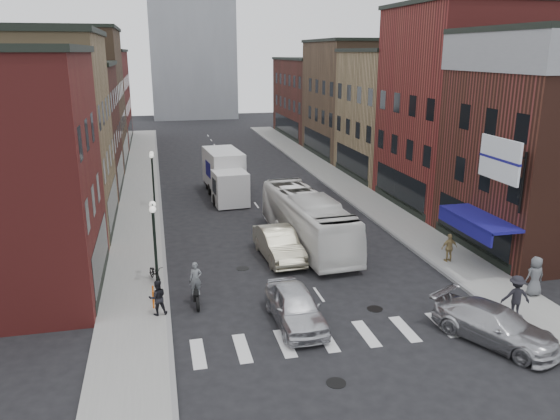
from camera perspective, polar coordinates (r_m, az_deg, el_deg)
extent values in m
plane|color=black|center=(25.24, 4.74, -9.73)|extent=(160.00, 160.00, 0.00)
cube|color=gray|center=(44.95, -14.38, 1.60)|extent=(3.00, 74.00, 0.15)
cube|color=gray|center=(47.56, 6.53, 2.80)|extent=(3.00, 74.00, 0.15)
cube|color=gray|center=(44.95, -12.47, 1.63)|extent=(0.20, 74.00, 0.16)
cube|color=gray|center=(47.10, 4.81, 2.63)|extent=(0.20, 74.00, 0.16)
cube|color=silver|center=(22.73, 7.08, -12.92)|extent=(12.00, 2.20, 0.01)
cube|color=black|center=(27.88, -18.27, -4.39)|extent=(0.08, 7.20, 2.20)
cube|color=olive|center=(36.79, -25.46, 6.81)|extent=(10.00, 10.00, 12.00)
cube|color=black|center=(36.92, -17.09, 0.70)|extent=(0.08, 8.00, 2.20)
cube|color=black|center=(36.46, -26.66, 16.36)|extent=(10.30, 10.20, 0.30)
cube|color=#432017|center=(46.65, -22.83, 7.54)|extent=(10.00, 10.00, 10.00)
cube|color=black|center=(46.63, -16.34, 3.90)|extent=(0.08, 8.00, 2.20)
cube|color=black|center=(46.27, -23.55, 13.84)|extent=(10.30, 10.20, 0.30)
cube|color=brown|center=(57.31, -21.25, 10.62)|extent=(10.00, 12.00, 13.00)
cube|color=black|center=(57.43, -15.82, 6.16)|extent=(0.08, 9.60, 2.20)
cube|color=black|center=(57.17, -21.96, 17.24)|extent=(10.30, 12.20, 0.30)
cube|color=maroon|center=(71.23, -19.68, 10.85)|extent=(10.00, 16.00, 11.00)
cube|color=black|center=(71.26, -15.37, 8.05)|extent=(0.08, 12.80, 2.20)
cube|color=black|center=(71.02, -20.12, 15.38)|extent=(10.30, 16.20, 0.30)
cube|color=#432017|center=(34.54, 27.14, 6.08)|extent=(10.00, 9.00, 12.00)
cube|color=black|center=(32.58, 19.39, -1.54)|extent=(0.08, 7.20, 2.20)
cube|color=maroon|center=(42.07, 19.06, 9.86)|extent=(10.00, 10.00, 14.00)
cube|color=black|center=(40.58, 12.36, 2.41)|extent=(0.08, 8.00, 2.20)
cube|color=black|center=(41.99, 20.00, 19.58)|extent=(10.30, 10.20, 0.30)
cube|color=olive|center=(50.94, 12.99, 9.59)|extent=(10.00, 10.00, 11.00)
cube|color=black|center=(49.58, 7.49, 5.12)|extent=(0.08, 8.00, 2.20)
cube|color=black|center=(50.64, 13.40, 15.94)|extent=(10.30, 10.20, 0.30)
cube|color=brown|center=(60.94, 8.49, 11.32)|extent=(10.00, 12.00, 12.00)
cube|color=black|center=(59.85, 3.83, 7.12)|extent=(0.08, 9.60, 2.20)
cube|color=black|center=(60.74, 8.74, 17.10)|extent=(10.30, 12.20, 0.30)
cube|color=#432017|center=(74.20, 4.48, 11.51)|extent=(10.00, 16.00, 10.00)
cube|color=black|center=(73.23, 0.65, 8.82)|extent=(0.08, 12.80, 2.20)
cube|color=black|center=(73.96, 4.57, 15.49)|extent=(10.30, 16.20, 0.30)
cube|color=navy|center=(30.18, 20.09, -0.81)|extent=(1.80, 5.00, 0.15)
cube|color=navy|center=(29.83, 18.65, -1.56)|extent=(0.10, 5.00, 0.70)
cylinder|color=black|center=(28.50, 24.03, 2.60)|extent=(0.12, 0.12, 3.00)
cylinder|color=black|center=(27.85, 23.15, 4.94)|extent=(1.40, 0.08, 0.08)
cube|color=silver|center=(27.45, 21.96, 4.92)|extent=(0.12, 3.00, 2.00)
cylinder|color=black|center=(27.12, -12.92, -3.64)|extent=(0.14, 0.14, 4.00)
cylinder|color=black|center=(26.53, -13.19, 0.43)|extent=(0.06, 0.90, 0.06)
sphere|color=white|center=(26.10, -13.17, 0.06)|extent=(0.32, 0.32, 0.32)
sphere|color=white|center=(26.97, -13.18, 0.58)|extent=(0.32, 0.32, 0.32)
cylinder|color=black|center=(40.59, -13.11, 2.95)|extent=(0.14, 0.14, 4.00)
cylinder|color=black|center=(40.20, -13.29, 5.72)|extent=(0.06, 0.90, 0.06)
sphere|color=white|center=(39.76, -13.28, 5.54)|extent=(0.32, 0.32, 0.32)
sphere|color=white|center=(40.65, -13.29, 5.76)|extent=(0.32, 0.32, 0.32)
cylinder|color=#D8590C|center=(24.89, -13.10, -9.12)|extent=(0.08, 0.08, 0.80)
cylinder|color=#D8590C|center=(25.44, -13.11, -8.55)|extent=(0.08, 0.08, 0.80)
cube|color=silver|center=(40.38, -5.22, 2.27)|extent=(2.59, 2.77, 2.48)
cube|color=black|center=(40.32, -5.23, 2.62)|extent=(2.53, 1.59, 1.09)
cube|color=silver|center=(43.86, -5.92, 4.37)|extent=(2.90, 5.35, 2.88)
cube|color=navy|center=(43.86, -5.92, 4.37)|extent=(2.68, 2.19, 1.19)
cube|color=black|center=(44.03, -5.83, 2.23)|extent=(2.71, 6.61, 0.35)
cylinder|color=black|center=(40.66, -6.81, 1.03)|extent=(0.28, 0.89, 0.89)
cylinder|color=black|center=(40.95, -3.64, 1.22)|extent=(0.28, 0.89, 0.89)
cylinder|color=black|center=(43.91, -7.31, 2.15)|extent=(0.28, 0.89, 0.89)
cylinder|color=black|center=(44.18, -4.36, 2.32)|extent=(0.28, 0.89, 0.89)
cylinder|color=black|center=(45.83, -7.56, 2.73)|extent=(0.28, 0.89, 0.89)
cylinder|color=black|center=(46.09, -4.74, 2.90)|extent=(0.28, 0.89, 0.89)
cylinder|color=black|center=(25.95, -8.84, -8.39)|extent=(0.13, 0.61, 0.61)
cylinder|color=black|center=(24.69, -8.59, -9.70)|extent=(0.13, 0.61, 0.61)
cube|color=black|center=(25.23, -8.74, -8.61)|extent=(0.36, 1.13, 0.32)
cube|color=black|center=(25.55, -8.86, -7.39)|extent=(0.51, 0.11, 0.06)
imported|color=slate|center=(24.84, -8.80, -7.11)|extent=(0.59, 0.43, 1.52)
imported|color=white|center=(32.16, 2.87, -0.98)|extent=(3.28, 11.10, 3.05)
imported|color=silver|center=(23.13, 1.60, -10.02)|extent=(2.02, 4.73, 1.59)
imported|color=beige|center=(30.06, -0.13, -3.57)|extent=(2.08, 5.22, 1.69)
imported|color=#B2B2B7|center=(23.42, 21.54, -11.10)|extent=(4.13, 5.38, 1.45)
imported|color=black|center=(27.63, -12.94, -6.46)|extent=(0.99, 1.67, 0.83)
imported|color=black|center=(24.14, -12.67, -8.92)|extent=(0.81, 0.52, 1.56)
imported|color=black|center=(25.40, 23.43, -8.27)|extent=(1.30, 0.86, 1.85)
imported|color=#977E4D|center=(30.65, 17.28, -3.78)|extent=(0.91, 0.46, 1.56)
imported|color=#585B5F|center=(27.89, 25.11, -6.27)|extent=(0.93, 0.61, 1.87)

